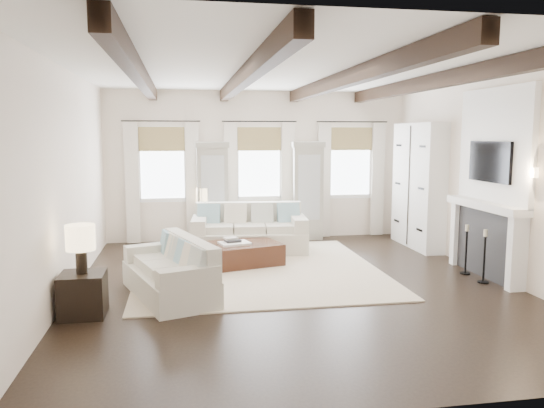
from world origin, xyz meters
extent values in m
plane|color=black|center=(0.00, 0.00, 0.00)|extent=(7.50, 7.50, 0.00)
cube|color=white|center=(0.00, 3.75, 1.60)|extent=(6.50, 0.04, 3.20)
cube|color=white|center=(0.00, -3.75, 1.60)|extent=(6.50, 0.04, 3.20)
cube|color=white|center=(-3.25, 0.00, 1.60)|extent=(0.04, 7.50, 3.20)
cube|color=white|center=(3.25, 0.00, 1.60)|extent=(0.04, 7.50, 3.20)
cube|color=white|center=(0.00, 0.00, 3.20)|extent=(6.50, 7.50, 0.04)
cube|color=black|center=(-2.20, 0.00, 3.08)|extent=(0.16, 7.40, 0.22)
cube|color=black|center=(-0.75, 0.00, 3.08)|extent=(0.16, 7.40, 0.22)
cube|color=black|center=(0.75, 0.00, 3.08)|extent=(0.16, 7.40, 0.22)
cube|color=black|center=(2.20, 0.00, 3.08)|extent=(0.16, 7.40, 0.22)
cube|color=white|center=(-2.05, 3.72, 1.65)|extent=(0.90, 0.03, 1.45)
cube|color=olive|center=(-2.05, 3.66, 2.18)|extent=(0.94, 0.04, 0.50)
cube|color=silver|center=(-2.67, 3.62, 1.27)|extent=(0.28, 0.08, 2.50)
cube|color=silver|center=(-1.43, 3.62, 1.27)|extent=(0.28, 0.08, 2.50)
cylinder|color=black|center=(-2.05, 3.61, 2.55)|extent=(1.60, 0.02, 0.02)
cube|color=white|center=(0.00, 3.72, 1.65)|extent=(0.90, 0.03, 1.45)
cube|color=olive|center=(0.00, 3.66, 2.18)|extent=(0.94, 0.04, 0.50)
cube|color=silver|center=(-0.62, 3.62, 1.27)|extent=(0.28, 0.08, 2.50)
cube|color=silver|center=(0.62, 3.62, 1.27)|extent=(0.28, 0.08, 2.50)
cylinder|color=black|center=(0.00, 3.61, 2.55)|extent=(1.60, 0.02, 0.02)
cube|color=white|center=(2.05, 3.72, 1.65)|extent=(0.90, 0.03, 1.45)
cube|color=olive|center=(2.05, 3.66, 2.18)|extent=(0.94, 0.04, 0.50)
cube|color=silver|center=(1.43, 3.62, 1.27)|extent=(0.28, 0.08, 2.50)
cube|color=silver|center=(2.67, 3.62, 1.27)|extent=(0.28, 0.08, 2.50)
cylinder|color=black|center=(2.05, 3.61, 2.55)|extent=(1.60, 0.02, 0.02)
cube|color=#A3A092|center=(-1.02, 3.53, 1.00)|extent=(0.64, 0.38, 2.00)
cube|color=#B2B7BA|center=(-1.02, 3.33, 1.15)|extent=(0.48, 0.02, 1.40)
cube|color=#A3A092|center=(-1.02, 3.53, 2.06)|extent=(0.70, 0.42, 0.12)
cube|color=#A3A092|center=(1.02, 3.53, 1.00)|extent=(0.64, 0.38, 2.00)
cube|color=#B2B7BA|center=(1.02, 3.33, 1.15)|extent=(0.48, 0.02, 1.40)
cube|color=#A3A092|center=(1.02, 3.53, 2.06)|extent=(0.70, 0.42, 0.12)
cube|color=#242426|center=(3.16, 0.00, 0.55)|extent=(0.18, 1.50, 1.10)
cube|color=black|center=(3.13, 0.00, 0.40)|extent=(0.10, 0.90, 0.70)
cube|color=white|center=(3.12, -0.82, 0.55)|extent=(0.26, 0.14, 1.10)
cube|color=white|center=(3.12, 0.82, 0.55)|extent=(0.26, 0.14, 1.10)
cube|color=white|center=(3.09, 0.00, 1.16)|extent=(0.32, 1.90, 0.12)
cube|color=white|center=(3.20, 0.00, 2.10)|extent=(0.10, 1.90, 1.80)
cube|color=black|center=(3.13, 0.00, 1.85)|extent=(0.07, 1.10, 0.64)
cylinder|color=#FFD899|center=(3.15, -1.05, 1.75)|extent=(0.10, 0.10, 0.14)
cube|color=silver|center=(3.05, 2.35, 1.25)|extent=(0.40, 1.70, 2.50)
cube|color=black|center=(2.84, 2.35, 1.25)|extent=(0.01, 0.02, 2.40)
cube|color=beige|center=(-0.42, 1.01, 0.01)|extent=(4.01, 4.20, 0.02)
cube|color=silver|center=(-0.39, 2.39, 0.21)|extent=(2.27, 1.18, 0.42)
cube|color=silver|center=(-0.36, 2.77, 0.68)|extent=(2.10, 0.42, 0.52)
cube|color=silver|center=(-1.34, 2.48, 0.55)|extent=(0.35, 0.96, 0.27)
cube|color=silver|center=(0.57, 2.30, 0.55)|extent=(0.35, 0.96, 0.27)
cube|color=silver|center=(-1.00, 2.39, 0.49)|extent=(0.64, 0.68, 0.15)
cube|color=silver|center=(-0.39, 2.34, 0.49)|extent=(0.64, 0.68, 0.15)
cube|color=silver|center=(0.21, 2.28, 0.49)|extent=(0.64, 0.68, 0.15)
cube|color=#77A7B8|center=(-1.15, 2.66, 0.71)|extent=(0.46, 0.27, 0.46)
cube|color=silver|center=(-0.63, 2.62, 0.71)|extent=(0.46, 0.27, 0.46)
cube|color=beige|center=(-0.11, 2.57, 0.71)|extent=(0.46, 0.27, 0.46)
cube|color=#77A7B8|center=(0.41, 2.52, 0.71)|extent=(0.46, 0.27, 0.46)
cube|color=silver|center=(-1.87, -0.22, 0.18)|extent=(1.43, 2.08, 0.36)
cube|color=silver|center=(-1.56, -0.12, 0.59)|extent=(0.77, 1.78, 0.45)
cube|color=silver|center=(-2.14, 0.57, 0.48)|extent=(0.85, 0.49, 0.24)
cube|color=silver|center=(-1.60, -1.01, 0.48)|extent=(0.85, 0.49, 0.24)
cube|color=silver|center=(-2.08, 0.26, 0.43)|extent=(0.68, 0.65, 0.13)
cube|color=silver|center=(-1.91, -0.24, 0.43)|extent=(0.68, 0.65, 0.13)
cube|color=silver|center=(-1.74, -0.73, 0.43)|extent=(0.68, 0.65, 0.13)
cube|color=#77A7B8|center=(-1.92, 0.48, 0.61)|extent=(0.31, 0.42, 0.39)
cube|color=silver|center=(-1.83, 0.22, 0.61)|extent=(0.31, 0.42, 0.39)
cube|color=beige|center=(-1.75, -0.04, 0.61)|extent=(0.31, 0.42, 0.39)
cube|color=#77A7B8|center=(-1.66, -0.29, 0.61)|extent=(0.31, 0.42, 0.39)
cube|color=silver|center=(-1.57, -0.55, 0.61)|extent=(0.31, 0.42, 0.39)
cube|color=beige|center=(-1.48, -0.81, 0.61)|extent=(0.31, 0.42, 0.39)
cube|color=black|center=(-0.74, 1.40, 0.19)|extent=(1.66, 1.27, 0.39)
cube|color=white|center=(-0.78, 1.34, 0.41)|extent=(0.58, 0.50, 0.04)
cube|color=#262628|center=(-0.81, 1.38, 0.45)|extent=(0.30, 0.26, 0.04)
cube|color=beige|center=(-0.84, 1.43, 0.48)|extent=(0.26, 0.22, 0.03)
cube|color=black|center=(-2.92, -0.87, 0.27)|extent=(0.55, 0.55, 0.55)
cylinder|color=black|center=(-2.92, -0.87, 0.70)|extent=(0.14, 0.14, 0.30)
cylinder|color=#F9D89E|center=(-2.92, -0.87, 1.01)|extent=(0.36, 0.36, 0.32)
cube|color=black|center=(-1.20, 3.48, 0.29)|extent=(0.38, 0.38, 0.57)
cylinder|color=black|center=(-1.20, 3.48, 0.72)|extent=(0.13, 0.13, 0.29)
cylinder|color=#F9D89E|center=(-1.20, 3.48, 1.01)|extent=(0.34, 0.34, 0.31)
cylinder|color=black|center=(2.90, -0.35, 0.01)|extent=(0.17, 0.17, 0.02)
cylinder|color=black|center=(2.90, -0.35, 0.37)|extent=(0.03, 0.03, 0.74)
cylinder|color=beige|center=(2.90, -0.35, 0.78)|extent=(0.06, 0.06, 0.11)
cylinder|color=black|center=(2.90, 0.18, 0.01)|extent=(0.17, 0.17, 0.02)
cylinder|color=black|center=(2.90, 0.18, 0.36)|extent=(0.03, 0.03, 0.73)
cylinder|color=beige|center=(2.90, 0.18, 0.77)|extent=(0.06, 0.06, 0.10)
camera|label=1|loc=(-1.67, -7.63, 2.27)|focal=35.00mm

